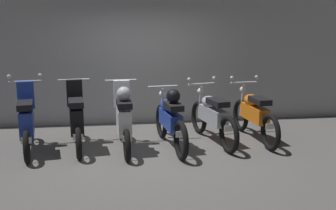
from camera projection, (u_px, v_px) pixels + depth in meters
name	position (u px, v px, depth m)	size (l,w,h in m)	color
ground_plane	(148.00, 151.00, 6.90)	(80.00, 80.00, 0.00)	#565451
back_wall	(139.00, 56.00, 8.69)	(16.00, 0.30, 2.93)	#9EA0A3
motorbike_slot_0	(27.00, 122.00, 6.79)	(0.58, 1.67, 1.29)	black
motorbike_slot_1	(76.00, 119.00, 6.98)	(0.56, 1.68, 1.18)	black
motorbike_slot_2	(124.00, 118.00, 6.89)	(0.56, 1.68, 1.18)	black
motorbike_slot_3	(170.00, 119.00, 7.00)	(0.56, 1.95, 1.08)	black
motorbike_slot_4	(212.00, 116.00, 7.33)	(0.62, 1.93, 1.15)	black
motorbike_slot_5	(254.00, 114.00, 7.49)	(0.59, 1.95, 1.15)	black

